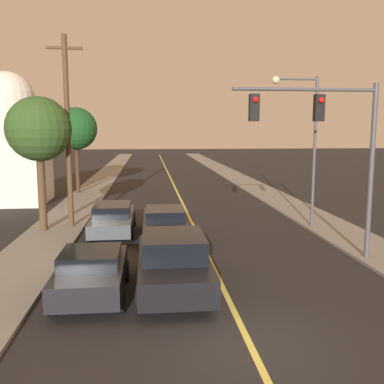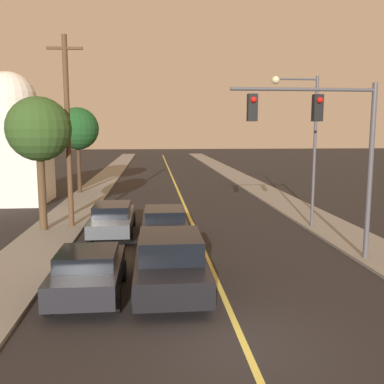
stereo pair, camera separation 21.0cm
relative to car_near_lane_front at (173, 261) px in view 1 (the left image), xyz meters
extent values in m
plane|color=black|center=(1.47, -3.51, -0.85)|extent=(200.00, 200.00, 0.00)
cube|color=black|center=(1.47, 32.49, -0.85)|extent=(10.49, 80.00, 0.01)
cube|color=#D1C14C|center=(1.47, 32.49, -0.84)|extent=(0.16, 76.00, 0.00)
cube|color=gray|center=(-5.03, 32.49, -0.79)|extent=(2.50, 80.00, 0.12)
cube|color=gray|center=(7.96, 32.49, -0.79)|extent=(2.50, 80.00, 0.12)
cube|color=black|center=(0.00, 0.05, -0.16)|extent=(2.00, 4.90, 0.71)
cube|color=black|center=(0.00, -0.15, 0.52)|extent=(1.76, 2.21, 0.65)
cylinder|color=black|center=(-0.95, 1.57, -0.51)|extent=(0.22, 0.68, 0.68)
cylinder|color=black|center=(0.95, 1.57, -0.51)|extent=(0.22, 0.68, 0.68)
cylinder|color=black|center=(-0.95, -1.47, -0.51)|extent=(0.22, 0.68, 0.68)
cylinder|color=black|center=(0.95, -1.47, -0.51)|extent=(0.22, 0.68, 0.68)
cube|color=black|center=(0.00, 6.06, -0.24)|extent=(1.85, 4.64, 0.61)
cube|color=black|center=(0.00, 5.88, 0.28)|extent=(1.63, 2.09, 0.44)
cylinder|color=black|center=(-0.88, 7.50, -0.55)|extent=(0.22, 0.61, 0.61)
cylinder|color=black|center=(0.88, 7.50, -0.55)|extent=(0.22, 0.61, 0.61)
cylinder|color=black|center=(-0.88, 4.63, -0.55)|extent=(0.22, 0.61, 0.61)
cylinder|color=black|center=(0.88, 4.63, -0.55)|extent=(0.22, 0.61, 0.61)
cube|color=black|center=(-2.31, -0.30, -0.21)|extent=(1.80, 3.81, 0.64)
cube|color=black|center=(-2.31, -0.45, 0.31)|extent=(1.58, 1.72, 0.41)
cylinder|color=black|center=(-3.16, 0.89, -0.53)|extent=(0.22, 0.64, 0.64)
cylinder|color=black|center=(-1.46, 0.89, -0.53)|extent=(0.22, 0.64, 0.64)
cylinder|color=black|center=(-3.16, -1.48, -0.53)|extent=(0.22, 0.64, 0.64)
cylinder|color=black|center=(-1.46, -1.48, -0.53)|extent=(0.22, 0.64, 0.64)
cube|color=#474C51|center=(-2.31, 7.15, -0.24)|extent=(1.77, 4.89, 0.56)
cube|color=black|center=(-2.31, 6.95, 0.29)|extent=(1.56, 2.20, 0.51)
cylinder|color=black|center=(-3.15, 8.66, -0.52)|extent=(0.22, 0.66, 0.66)
cylinder|color=black|center=(-1.47, 8.66, -0.52)|extent=(0.22, 0.66, 0.66)
cylinder|color=black|center=(-3.15, 5.63, -0.52)|extent=(0.22, 0.66, 0.66)
cylinder|color=black|center=(-1.47, 5.63, -0.52)|extent=(0.22, 0.66, 0.66)
cylinder|color=#47474C|center=(7.11, 2.18, 2.34)|extent=(0.18, 0.18, 6.14)
cylinder|color=#47474C|center=(4.61, 2.18, 5.16)|extent=(5.00, 0.12, 0.12)
cube|color=black|center=(5.11, 2.18, 4.55)|extent=(0.32, 0.28, 0.90)
sphere|color=red|center=(5.11, 2.00, 4.80)|extent=(0.20, 0.20, 0.20)
cube|color=black|center=(2.86, 2.18, 4.55)|extent=(0.32, 0.28, 0.90)
sphere|color=red|center=(2.86, 2.00, 4.80)|extent=(0.20, 0.20, 0.20)
cylinder|color=#47474C|center=(7.06, 7.30, 2.76)|extent=(0.14, 0.14, 6.99)
cylinder|color=#47474C|center=(6.09, 7.30, 6.10)|extent=(1.95, 0.09, 0.09)
sphere|color=beige|center=(5.12, 7.30, 6.05)|extent=(0.36, 0.36, 0.36)
cylinder|color=#513823|center=(-4.38, 8.41, 3.68)|extent=(0.24, 0.24, 8.82)
cube|color=#513823|center=(-4.38, 8.41, 7.49)|extent=(1.60, 0.12, 0.12)
cylinder|color=#3D2B1C|center=(-5.86, 19.79, 1.07)|extent=(0.29, 0.29, 3.59)
sphere|color=#19471E|center=(-5.86, 19.79, 3.93)|extent=(3.06, 3.06, 3.06)
cylinder|color=#4C3823|center=(-5.51, 7.70, 1.06)|extent=(0.35, 0.35, 3.59)
sphere|color=#2D4C1E|center=(-5.51, 7.70, 3.86)|extent=(2.88, 2.88, 2.88)
cube|color=silver|center=(-9.44, 16.26, 1.98)|extent=(4.33, 4.33, 5.67)
sphere|color=silver|center=(-9.44, 16.26, 5.75)|extent=(3.39, 3.39, 3.39)
camera|label=1|loc=(-0.68, -12.07, 3.79)|focal=40.00mm
camera|label=2|loc=(-0.48, -12.09, 3.79)|focal=40.00mm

